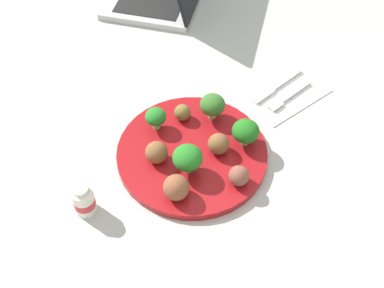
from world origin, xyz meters
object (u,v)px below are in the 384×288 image
at_px(broccoli_floret_far_rim, 156,117).
at_px(broccoli_floret_back_right, 246,131).
at_px(plate, 192,153).
at_px(broccoli_floret_mid_right, 188,158).
at_px(meatball_far_rim, 239,176).
at_px(fork, 287,96).
at_px(napkin, 283,91).
at_px(knife, 275,87).
at_px(meatball_near_rim, 157,152).
at_px(meatball_front_right, 176,187).
at_px(meatball_back_right, 182,113).
at_px(yogurt_bottle, 84,200).
at_px(meatball_mid_right, 218,144).
at_px(broccoli_floret_back_left, 212,105).

relative_size(broccoli_floret_far_rim, broccoli_floret_back_right, 0.87).
xyz_separation_m(broccoli_floret_far_rim, broccoli_floret_back_right, (-0.10, 0.14, 0.00)).
bearing_deg(plate, broccoli_floret_mid_right, 40.56).
bearing_deg(broccoli_floret_far_rim, meatball_far_rim, 99.58).
relative_size(broccoli_floret_mid_right, fork, 0.49).
relative_size(plate, broccoli_floret_far_rim, 6.14).
bearing_deg(broccoli_floret_mid_right, napkin, -172.63).
bearing_deg(knife, meatball_near_rim, 0.07).
height_order(meatball_front_right, meatball_back_right, meatball_front_right).
relative_size(fork, yogurt_bottle, 1.81).
distance_m(meatball_mid_right, napkin, 0.22).
height_order(meatball_near_rim, napkin, meatball_near_rim).
bearing_deg(broccoli_floret_back_left, napkin, 169.05).
bearing_deg(plate, broccoli_floret_back_right, 151.99).
distance_m(knife, yogurt_bottle, 0.46).
bearing_deg(broccoli_floret_mid_right, broccoli_floret_back_right, 172.01).
bearing_deg(meatball_back_right, fork, 157.88).
bearing_deg(napkin, fork, 64.75).
height_order(plate, yogurt_bottle, yogurt_bottle).
height_order(broccoli_floret_far_rim, napkin, broccoli_floret_far_rim).
bearing_deg(broccoli_floret_back_right, fork, -166.96).
relative_size(broccoli_floret_mid_right, meatball_front_right, 1.28).
distance_m(broccoli_floret_back_left, meatball_near_rim, 0.15).
bearing_deg(meatball_back_right, broccoli_floret_back_left, 144.26).
relative_size(plate, broccoli_floret_mid_right, 4.75).
bearing_deg(meatball_far_rim, meatball_mid_right, -104.46).
relative_size(broccoli_floret_mid_right, meatball_far_rim, 1.61).
xyz_separation_m(meatball_far_rim, fork, (-0.23, -0.10, -0.03)).
distance_m(broccoli_floret_back_right, meatball_near_rim, 0.17).
xyz_separation_m(broccoli_floret_back_left, knife, (-0.16, 0.02, -0.04)).
distance_m(meatball_front_right, meatball_mid_right, 0.12).
relative_size(broccoli_floret_far_rim, yogurt_bottle, 0.69).
bearing_deg(fork, broccoli_floret_back_right, 13.04).
height_order(meatball_back_right, napkin, meatball_back_right).
relative_size(meatball_back_right, fork, 0.27).
distance_m(broccoli_floret_mid_right, meatball_back_right, 0.13).
xyz_separation_m(broccoli_floret_back_left, meatball_back_right, (0.05, -0.03, -0.02)).
relative_size(meatball_front_right, napkin, 0.27).
xyz_separation_m(meatball_far_rim, meatball_mid_right, (-0.02, -0.07, 0.00)).
xyz_separation_m(broccoli_floret_back_right, napkin, (-0.17, -0.05, -0.04)).
relative_size(plate, meatball_mid_right, 7.01).
bearing_deg(broccoli_floret_back_left, plate, 25.65).
height_order(plate, broccoli_floret_back_left, broccoli_floret_back_left).
bearing_deg(yogurt_bottle, broccoli_floret_back_right, 166.38).
relative_size(plate, meatball_front_right, 6.11).
height_order(plate, meatball_front_right, meatball_front_right).
bearing_deg(knife, meatball_mid_right, 14.86).
distance_m(fork, knife, 0.04).
bearing_deg(meatball_near_rim, yogurt_bottle, -0.44).
xyz_separation_m(napkin, fork, (0.01, 0.02, 0.00)).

